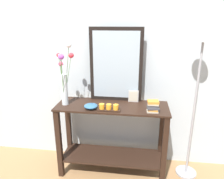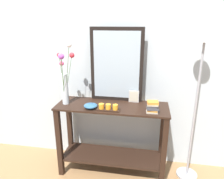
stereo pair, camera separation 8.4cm
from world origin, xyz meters
name	(u,v)px [view 1 (the left image)]	position (x,y,z in m)	size (l,w,h in m)	color
ground_plane	(112,170)	(0.00, 0.00, -0.01)	(7.00, 6.00, 0.02)	#997047
wall_back	(116,56)	(0.00, 0.33, 1.35)	(6.40, 0.08, 2.70)	#B2BCC1
console_table	(112,133)	(0.00, 0.00, 0.51)	(1.24, 0.42, 0.86)	black
mirror_leaning	(116,65)	(0.02, 0.18, 1.28)	(0.60, 0.03, 0.83)	black
tall_vase_left	(64,79)	(-0.51, -0.04, 1.15)	(0.18, 0.26, 0.69)	silver
candle_tray	(109,108)	(-0.02, -0.13, 0.89)	(0.24, 0.09, 0.07)	black
picture_frame_small	(133,96)	(0.23, 0.14, 0.93)	(0.12, 0.01, 0.14)	#B7B2AD
decorative_bowl	(91,106)	(-0.21, -0.12, 0.89)	(0.15, 0.15, 0.05)	#2D5B84
book_stack	(153,106)	(0.44, -0.11, 0.92)	(0.13, 0.10, 0.12)	#B2A893
floor_lamp	(198,84)	(0.89, 0.06, 1.12)	(0.24, 0.24, 1.66)	#9E9EA3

